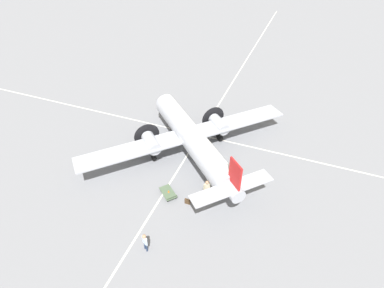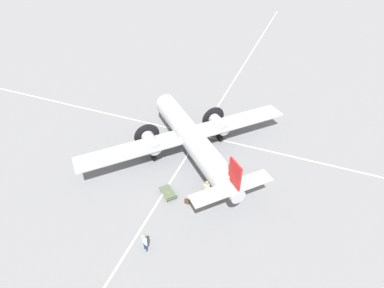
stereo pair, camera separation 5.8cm
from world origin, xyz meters
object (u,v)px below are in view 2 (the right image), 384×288
Objects in this scene: crew_foreground at (144,241)px; passenger_boarding at (207,187)px; baggage_cart at (168,193)px; traffic_cone at (169,192)px; airliner_main at (190,135)px; suitcase_upright_spare at (193,199)px; suitcase_near_door at (187,201)px.

passenger_boarding is at bearing 98.29° from crew_foreground.
passenger_boarding is at bearing -120.75° from baggage_cart.
passenger_boarding reaches higher than traffic_cone.
baggage_cart is (0.27, -6.18, -2.12)m from airliner_main.
traffic_cone is (-3.24, -1.09, -0.89)m from passenger_boarding.
airliner_main is at bearing 123.50° from crew_foreground.
passenger_boarding reaches higher than baggage_cart.
crew_foreground reaches higher than traffic_cone.
passenger_boarding is 0.91× the size of baggage_cart.
traffic_cone is (0.04, 0.05, -0.01)m from baggage_cart.
airliner_main reaches higher than traffic_cone.
suitcase_upright_spare is 2.35m from baggage_cart.
traffic_cone is (0.30, -6.13, -2.13)m from airliner_main.
airliner_main is 9.86× the size of crew_foreground.
crew_foreground is (1.06, -11.84, -1.26)m from airliner_main.
suitcase_near_door is 2.04m from baggage_cart.
passenger_boarding is at bearing 49.08° from suitcase_near_door.
suitcase_near_door is at bearing 105.51° from crew_foreground.
passenger_boarding reaches higher than suitcase_near_door.
airliner_main reaches higher than suitcase_upright_spare.
crew_foreground is at bearing -82.46° from traffic_cone.
crew_foreground is at bearing -102.87° from suitcase_near_door.
suitcase_upright_spare is (2.62, -5.99, -2.17)m from airliner_main.
crew_foreground is 0.99× the size of passenger_boarding.
suitcase_near_door is 1.07× the size of traffic_cone.
baggage_cart is (-2.35, -0.18, 0.05)m from suitcase_upright_spare.
passenger_boarding is 3.54m from traffic_cone.
suitcase_upright_spare is (1.55, 5.85, -0.91)m from crew_foreground.
crew_foreground is 7.24m from passenger_boarding.
traffic_cone reaches higher than suitcase_upright_spare.
suitcase_near_door reaches higher than baggage_cart.
crew_foreground is 3.29× the size of traffic_cone.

